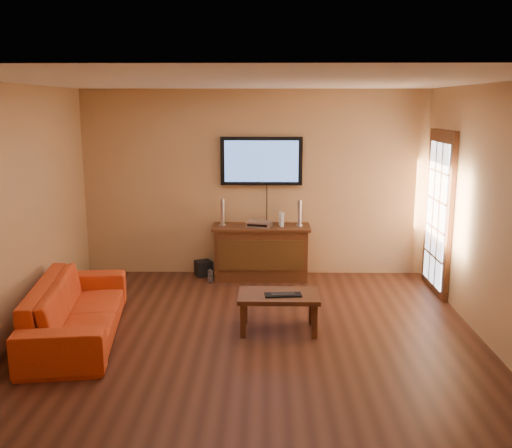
{
  "coord_description": "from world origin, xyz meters",
  "views": [
    {
      "loc": [
        0.16,
        -5.76,
        2.47
      ],
      "look_at": [
        0.05,
        0.8,
        1.1
      ],
      "focal_mm": 40.0,
      "sensor_mm": 36.0,
      "label": 1
    }
  ],
  "objects_px": {
    "speaker_left": "(222,213)",
    "game_console": "(281,219)",
    "media_console": "(261,252)",
    "coffee_table": "(279,299)",
    "subwoofer": "(204,268)",
    "bottle": "(210,276)",
    "television": "(261,161)",
    "av_receiver": "(259,224)",
    "speaker_right": "(299,214)",
    "keyboard": "(283,295)",
    "sofa": "(76,300)"
  },
  "relations": [
    {
      "from": "coffee_table",
      "to": "subwoofer",
      "type": "distance_m",
      "value": 2.34
    },
    {
      "from": "media_console",
      "to": "television",
      "type": "bearing_deg",
      "value": 90.0
    },
    {
      "from": "game_console",
      "to": "keyboard",
      "type": "height_order",
      "value": "game_console"
    },
    {
      "from": "subwoofer",
      "to": "sofa",
      "type": "bearing_deg",
      "value": -141.05
    },
    {
      "from": "speaker_right",
      "to": "subwoofer",
      "type": "bearing_deg",
      "value": 176.94
    },
    {
      "from": "subwoofer",
      "to": "keyboard",
      "type": "bearing_deg",
      "value": -87.45
    },
    {
      "from": "television",
      "to": "speaker_right",
      "type": "height_order",
      "value": "television"
    },
    {
      "from": "av_receiver",
      "to": "keyboard",
      "type": "relative_size",
      "value": 0.81
    },
    {
      "from": "media_console",
      "to": "game_console",
      "type": "distance_m",
      "value": 0.56
    },
    {
      "from": "media_console",
      "to": "television",
      "type": "relative_size",
      "value": 1.18
    },
    {
      "from": "speaker_right",
      "to": "keyboard",
      "type": "height_order",
      "value": "speaker_right"
    },
    {
      "from": "speaker_right",
      "to": "av_receiver",
      "type": "height_order",
      "value": "speaker_right"
    },
    {
      "from": "keyboard",
      "to": "speaker_right",
      "type": "bearing_deg",
      "value": 81.99
    },
    {
      "from": "coffee_table",
      "to": "speaker_right",
      "type": "bearing_deg",
      "value": 80.4
    },
    {
      "from": "television",
      "to": "game_console",
      "type": "distance_m",
      "value": 0.88
    },
    {
      "from": "speaker_right",
      "to": "bottle",
      "type": "relative_size",
      "value": 1.8
    },
    {
      "from": "speaker_right",
      "to": "bottle",
      "type": "xyz_separation_m",
      "value": [
        -1.27,
        -0.28,
        -0.85
      ]
    },
    {
      "from": "coffee_table",
      "to": "keyboard",
      "type": "xyz_separation_m",
      "value": [
        0.05,
        -0.07,
        0.08
      ]
    },
    {
      "from": "speaker_right",
      "to": "keyboard",
      "type": "xyz_separation_m",
      "value": [
        -0.29,
        -2.07,
        -0.5
      ]
    },
    {
      "from": "coffee_table",
      "to": "game_console",
      "type": "bearing_deg",
      "value": 87.75
    },
    {
      "from": "media_console",
      "to": "keyboard",
      "type": "xyz_separation_m",
      "value": [
        0.26,
        -2.05,
        0.05
      ]
    },
    {
      "from": "media_console",
      "to": "keyboard",
      "type": "bearing_deg",
      "value": -82.87
    },
    {
      "from": "game_console",
      "to": "keyboard",
      "type": "xyz_separation_m",
      "value": [
        -0.03,
        -2.06,
        -0.43
      ]
    },
    {
      "from": "av_receiver",
      "to": "subwoofer",
      "type": "bearing_deg",
      "value": -173.67
    },
    {
      "from": "game_console",
      "to": "keyboard",
      "type": "distance_m",
      "value": 2.1
    },
    {
      "from": "speaker_left",
      "to": "av_receiver",
      "type": "xyz_separation_m",
      "value": [
        0.53,
        -0.06,
        -0.14
      ]
    },
    {
      "from": "speaker_right",
      "to": "bottle",
      "type": "distance_m",
      "value": 1.55
    },
    {
      "from": "media_console",
      "to": "speaker_left",
      "type": "xyz_separation_m",
      "value": [
        -0.56,
        0.03,
        0.56
      ]
    },
    {
      "from": "media_console",
      "to": "av_receiver",
      "type": "height_order",
      "value": "av_receiver"
    },
    {
      "from": "subwoofer",
      "to": "keyboard",
      "type": "xyz_separation_m",
      "value": [
        1.11,
        -2.14,
        0.33
      ]
    },
    {
      "from": "coffee_table",
      "to": "media_console",
      "type": "bearing_deg",
      "value": 96.02
    },
    {
      "from": "coffee_table",
      "to": "subwoofer",
      "type": "xyz_separation_m",
      "value": [
        -1.06,
        2.07,
        -0.25
      ]
    },
    {
      "from": "speaker_left",
      "to": "subwoofer",
      "type": "bearing_deg",
      "value": 168.14
    },
    {
      "from": "bottle",
      "to": "speaker_left",
      "type": "bearing_deg",
      "value": 60.9
    },
    {
      "from": "coffee_table",
      "to": "av_receiver",
      "type": "bearing_deg",
      "value": 96.9
    },
    {
      "from": "speaker_left",
      "to": "game_console",
      "type": "xyz_separation_m",
      "value": [
        0.84,
        -0.02,
        -0.08
      ]
    },
    {
      "from": "sofa",
      "to": "av_receiver",
      "type": "xyz_separation_m",
      "value": [
        1.95,
        2.15,
        0.39
      ]
    },
    {
      "from": "television",
      "to": "subwoofer",
      "type": "height_order",
      "value": "television"
    },
    {
      "from": "subwoofer",
      "to": "bottle",
      "type": "height_order",
      "value": "subwoofer"
    },
    {
      "from": "television",
      "to": "subwoofer",
      "type": "relative_size",
      "value": 5.3
    },
    {
      "from": "speaker_right",
      "to": "av_receiver",
      "type": "xyz_separation_m",
      "value": [
        -0.57,
        -0.05,
        -0.13
      ]
    },
    {
      "from": "media_console",
      "to": "coffee_table",
      "type": "height_order",
      "value": "media_console"
    },
    {
      "from": "game_console",
      "to": "media_console",
      "type": "bearing_deg",
      "value": 168.56
    },
    {
      "from": "av_receiver",
      "to": "keyboard",
      "type": "height_order",
      "value": "av_receiver"
    },
    {
      "from": "television",
      "to": "speaker_left",
      "type": "distance_m",
      "value": 0.94
    },
    {
      "from": "sofa",
      "to": "subwoofer",
      "type": "xyz_separation_m",
      "value": [
        1.12,
        2.28,
        -0.31
      ]
    },
    {
      "from": "coffee_table",
      "to": "sofa",
      "type": "xyz_separation_m",
      "value": [
        -2.18,
        -0.2,
        0.05
      ]
    },
    {
      "from": "television",
      "to": "coffee_table",
      "type": "xyz_separation_m",
      "value": [
        0.21,
        -2.21,
        -1.32
      ]
    },
    {
      "from": "television",
      "to": "game_console",
      "type": "xyz_separation_m",
      "value": [
        0.29,
        -0.21,
        -0.81
      ]
    },
    {
      "from": "sofa",
      "to": "game_console",
      "type": "distance_m",
      "value": 3.19
    }
  ]
}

